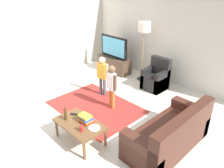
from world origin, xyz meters
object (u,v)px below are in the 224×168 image
Objects in this scene: tv at (114,47)px; soda_can at (81,128)px; bottle at (65,114)px; tv_remote at (75,114)px; couch at (172,136)px; plate at (94,128)px; child_center at (112,83)px; book_stack at (86,119)px; armchair at (156,79)px; coffee_table at (80,125)px; child_near_tv at (102,73)px; tv_stand at (114,64)px; floor_lamp at (144,30)px.

tv is 9.17× the size of soda_can.
bottle is 0.25m from tv_remote.
plate is at bearing -136.00° from couch.
soda_can is (0.52, -0.22, 0.05)m from tv_remote.
couch is 1.63× the size of child_center.
book_stack is 0.98× the size of bottle.
tv reaches higher than armchair.
soda_can is at bearing -28.61° from coffee_table.
child_center reaches higher than tv_remote.
couch is 2.00× the size of armchair.
soda_can is at bearing -53.16° from tv.
child_near_tv reaches higher than soda_can.
book_stack is (2.15, -2.88, 0.25)m from tv_stand.
couch is at bearing -40.92° from floor_lamp.
couch is at bearing -6.72° from child_center.
child_center is at bearing 97.47° from bottle.
tv is 1.71m from child_near_tv.
child_center is 3.99× the size of book_stack.
coffee_table is (2.10, -2.98, -0.48)m from tv.
floor_lamp is at bearing 139.08° from couch.
couch is 15.00× the size of soda_can.
tv is 5.00× the size of plate.
soda_can is 0.25m from plate.
soda_can is (0.17, -0.24, -0.01)m from book_stack.
tv_stand is at bearing 126.65° from soda_can.
soda_can reaches higher than plate.
child_near_tv reaches higher than tv_remote.
coffee_table is 0.34m from plate.
tv_stand is at bearing 126.78° from book_stack.
child_center is at bearing -23.55° from child_near_tv.
bottle is at bearing -59.73° from tv_stand.
child_center is 1.11× the size of coffee_table.
floor_lamp is 6.28× the size of bottle.
tv is at bearing -170.84° from floor_lamp.
couch is at bearing -2.92° from tv_remote.
tv_remote is 0.77× the size of plate.
bottle is (0.75, -3.27, -1.01)m from floor_lamp.
bottle is at bearing -159.87° from plate.
couch is at bearing -47.87° from armchair.
floor_lamp is 1.80m from child_near_tv.
soda_can is (2.32, -3.12, 0.24)m from tv_stand.
floor_lamp reaches higher than tv_remote.
armchair reaches higher than tv_stand.
armchair is 2.98m from coffee_table.
child_center is 1.42m from coffee_table.
armchair is 1.44m from floor_lamp.
couch is 1.01× the size of floor_lamp.
child_center is at bearing -73.08° from floor_lamp.
coffee_table is 3.53× the size of bottle.
bottle reaches higher than soda_can.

